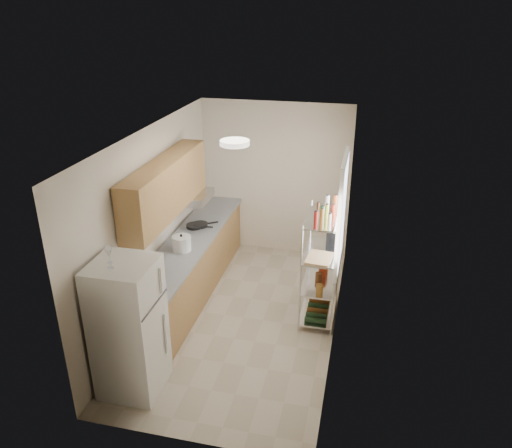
{
  "coord_description": "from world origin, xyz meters",
  "views": [
    {
      "loc": [
        1.49,
        -5.63,
        4.02
      ],
      "look_at": [
        0.12,
        0.25,
        1.33
      ],
      "focal_mm": 35.0,
      "sensor_mm": 36.0,
      "label": 1
    }
  ],
  "objects_px": {
    "rice_cooker": "(182,243)",
    "cutting_board": "(319,258)",
    "refrigerator": "(129,328)",
    "espresso_machine": "(333,234)",
    "frying_pan_large": "(194,226)"
  },
  "relations": [
    {
      "from": "refrigerator",
      "to": "rice_cooker",
      "type": "xyz_separation_m",
      "value": [
        -0.02,
        1.69,
        0.21
      ]
    },
    {
      "from": "refrigerator",
      "to": "rice_cooker",
      "type": "height_order",
      "value": "refrigerator"
    },
    {
      "from": "refrigerator",
      "to": "frying_pan_large",
      "type": "relative_size",
      "value": 6.29
    },
    {
      "from": "cutting_board",
      "to": "espresso_machine",
      "type": "bearing_deg",
      "value": 76.72
    },
    {
      "from": "rice_cooker",
      "to": "espresso_machine",
      "type": "xyz_separation_m",
      "value": [
        2.01,
        0.47,
        0.13
      ]
    },
    {
      "from": "refrigerator",
      "to": "cutting_board",
      "type": "xyz_separation_m",
      "value": [
        1.87,
        1.64,
        0.23
      ]
    },
    {
      "from": "frying_pan_large",
      "to": "espresso_machine",
      "type": "height_order",
      "value": "espresso_machine"
    },
    {
      "from": "frying_pan_large",
      "to": "cutting_board",
      "type": "bearing_deg",
      "value": -25.08
    },
    {
      "from": "rice_cooker",
      "to": "cutting_board",
      "type": "distance_m",
      "value": 1.89
    },
    {
      "from": "rice_cooker",
      "to": "frying_pan_large",
      "type": "bearing_deg",
      "value": 96.77
    },
    {
      "from": "rice_cooker",
      "to": "cutting_board",
      "type": "xyz_separation_m",
      "value": [
        1.89,
        -0.05,
        0.02
      ]
    },
    {
      "from": "refrigerator",
      "to": "cutting_board",
      "type": "bearing_deg",
      "value": 41.3
    },
    {
      "from": "refrigerator",
      "to": "frying_pan_large",
      "type": "xyz_separation_m",
      "value": [
        -0.11,
        2.45,
        0.13
      ]
    },
    {
      "from": "frying_pan_large",
      "to": "espresso_machine",
      "type": "distance_m",
      "value": 2.13
    },
    {
      "from": "refrigerator",
      "to": "espresso_machine",
      "type": "height_order",
      "value": "refrigerator"
    }
  ]
}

